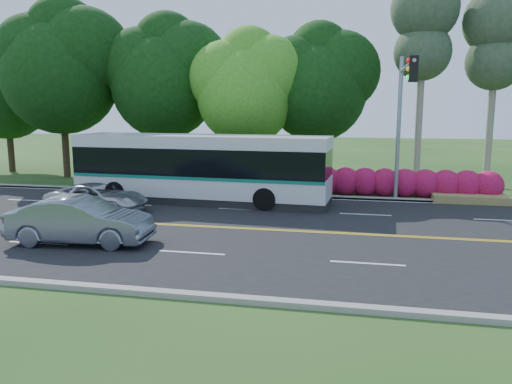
% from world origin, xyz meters
% --- Properties ---
extents(ground, '(120.00, 120.00, 0.00)m').
position_xyz_m(ground, '(0.00, 0.00, 0.00)').
color(ground, '#1E4316').
rests_on(ground, ground).
extents(road, '(60.00, 14.00, 0.02)m').
position_xyz_m(road, '(0.00, 0.00, 0.01)').
color(road, black).
rests_on(road, ground).
extents(curb_north, '(60.00, 0.30, 0.15)m').
position_xyz_m(curb_north, '(0.00, 7.15, 0.07)').
color(curb_north, gray).
rests_on(curb_north, ground).
extents(curb_south, '(60.00, 0.30, 0.15)m').
position_xyz_m(curb_south, '(0.00, -7.15, 0.07)').
color(curb_south, gray).
rests_on(curb_south, ground).
extents(grass_verge, '(60.00, 4.00, 0.10)m').
position_xyz_m(grass_verge, '(0.00, 9.00, 0.05)').
color(grass_verge, '#1E4316').
rests_on(grass_verge, ground).
extents(lane_markings, '(57.60, 13.82, 0.00)m').
position_xyz_m(lane_markings, '(-0.09, 0.00, 0.02)').
color(lane_markings, gold).
rests_on(lane_markings, road).
extents(tree_row, '(44.70, 9.10, 13.84)m').
position_xyz_m(tree_row, '(-5.15, 12.13, 6.73)').
color(tree_row, black).
rests_on(tree_row, ground).
extents(bougainvillea_hedge, '(9.50, 2.25, 1.50)m').
position_xyz_m(bougainvillea_hedge, '(7.18, 8.15, 0.72)').
color(bougainvillea_hedge, maroon).
rests_on(bougainvillea_hedge, ground).
extents(traffic_signal, '(0.42, 6.10, 7.00)m').
position_xyz_m(traffic_signal, '(6.49, 5.40, 4.67)').
color(traffic_signal, '#929499').
rests_on(traffic_signal, ground).
extents(transit_bus, '(12.59, 3.41, 3.26)m').
position_xyz_m(transit_bus, '(-2.87, 4.88, 1.63)').
color(transit_bus, silver).
rests_on(transit_bus, road).
extents(sedan, '(4.91, 2.05, 1.58)m').
position_xyz_m(sedan, '(-4.53, -3.21, 0.81)').
color(sedan, slate).
rests_on(sedan, road).
extents(suv, '(4.58, 2.27, 1.25)m').
position_xyz_m(suv, '(-6.66, 1.71, 0.64)').
color(suv, silver).
rests_on(suv, road).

